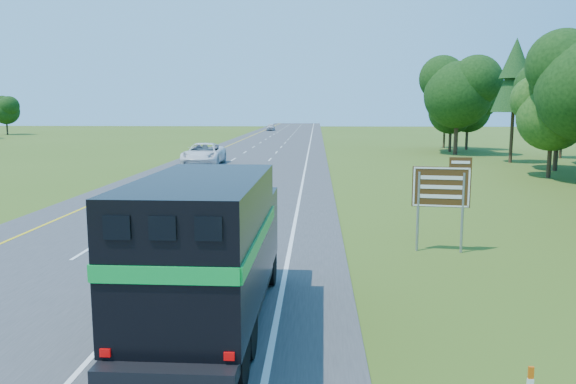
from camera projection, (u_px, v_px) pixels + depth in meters
name	position (u px, v px, depth m)	size (l,w,h in m)	color
road	(255.00, 157.00, 58.87)	(15.00, 260.00, 0.04)	#38383A
lane_markings	(255.00, 157.00, 58.86)	(11.15, 260.00, 0.01)	yellow
horse_truck	(209.00, 247.00, 12.89)	(2.69, 8.20, 3.61)	black
white_suv	(204.00, 154.00, 50.55)	(3.24, 7.02, 1.95)	white
far_car	(271.00, 127.00, 126.90)	(1.81, 4.50, 1.53)	#BABAC2
exit_sign	(442.00, 191.00, 19.90)	(2.01, 0.35, 3.43)	gray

